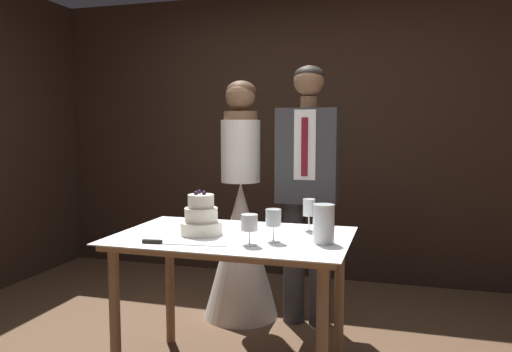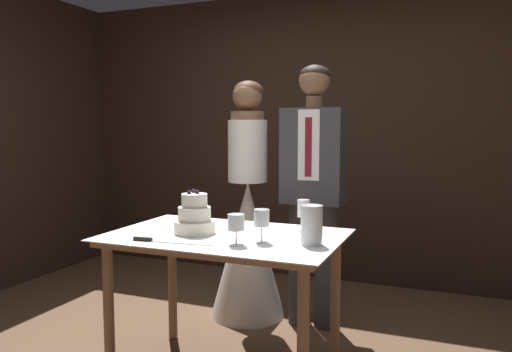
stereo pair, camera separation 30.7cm
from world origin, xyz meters
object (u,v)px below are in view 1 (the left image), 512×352
Objects in this scene: cake_knife at (168,243)px; wine_glass_near at (273,219)px; tiered_cake at (201,218)px; wine_glass_far at (309,209)px; wine_glass_middle at (249,223)px; groom at (308,181)px; bride at (241,231)px; cake_table at (233,253)px; hurricane_candle at (324,225)px.

wine_glass_near reaches higher than cake_knife.
tiered_cake is at bearing 171.20° from wine_glass_near.
wine_glass_far reaches higher than cake_knife.
wine_glass_middle is (0.32, -0.16, 0.02)m from tiered_cake.
wine_glass_far is 0.10× the size of groom.
groom is (0.49, -0.00, 0.37)m from bride.
wine_glass_near is (0.25, -0.10, 0.22)m from cake_table.
groom reaches higher than hurricane_candle.
bride is at bearing 94.61° from tiered_cake.
tiered_cake is 1.22× the size of hurricane_candle.
groom is (0.41, 0.91, 0.12)m from tiered_cake.
bride reaches higher than wine_glass_near.
cake_table is 0.49m from wine_glass_far.
wine_glass_near is at bearing -21.61° from cake_table.
tiered_cake is at bearing 178.37° from hurricane_candle.
wine_glass_middle is 0.09× the size of bride.
hurricane_candle reaches higher than cake_knife.
wine_glass_near is at bearing -63.30° from bride.
wine_glass_far is at bearing -47.16° from bride.
hurricane_candle is at bearing 11.47° from cake_knife.
cake_knife is at bearing -140.43° from wine_glass_far.
wine_glass_far is at bearing 114.56° from hurricane_candle.
hurricane_candle reaches higher than wine_glass_middle.
wine_glass_middle is 1.18m from bride.
cake_knife is at bearing -166.30° from wine_glass_middle.
tiered_cake is 0.66m from hurricane_candle.
wine_glass_near is 0.98m from groom.
wine_glass_near is 0.86× the size of hurricane_candle.
bride is 0.95× the size of groom.
tiered_cake is (-0.17, -0.03, 0.19)m from cake_table.
cake_knife is 0.54m from wine_glass_near.
bride is (-0.24, 0.88, -0.07)m from cake_table.
wine_glass_near is 0.25m from hurricane_candle.
groom is at bearing 65.67° from tiered_cake.
bride reaches higher than hurricane_candle.
wine_glass_middle is 0.78× the size of hurricane_candle.
wine_glass_middle is 0.37m from hurricane_candle.
cake_knife is 0.24× the size of groom.
bride is at bearing 128.39° from hurricane_candle.
cake_knife is 1.18m from bride.
cake_knife is at bearing -105.40° from tiered_cake.
groom is (0.09, 1.07, 0.10)m from wine_glass_middle.
bride is (-0.74, 0.93, -0.26)m from hurricane_candle.
tiered_cake reaches higher than cake_knife.
wine_glass_middle reaches higher than cake_knife.
bride reaches higher than cake_table.
cake_knife is 2.37× the size of wine_glass_far.
groom reaches higher than cake_table.
tiered_cake is at bearing -85.39° from bride.
wine_glass_near reaches higher than cake_table.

